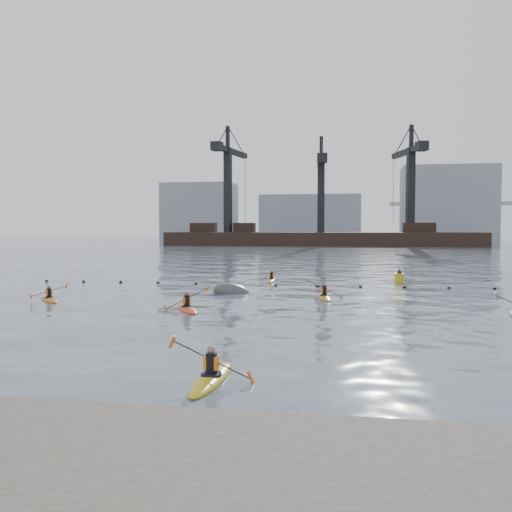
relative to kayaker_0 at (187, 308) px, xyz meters
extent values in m
plane|color=#384452|center=(1.99, -10.30, -0.10)|extent=(400.00, 400.00, 0.00)
sphere|color=black|center=(-15.01, 12.20, -0.07)|extent=(0.24, 0.24, 0.24)
sphere|color=black|center=(-12.01, 12.37, -0.07)|extent=(0.24, 0.24, 0.24)
sphere|color=black|center=(-9.01, 12.45, -0.07)|extent=(0.24, 0.24, 0.24)
sphere|color=black|center=(-6.01, 12.42, -0.07)|extent=(0.24, 0.24, 0.24)
sphere|color=black|center=(-3.01, 12.29, -0.07)|extent=(0.24, 0.24, 0.24)
sphere|color=black|center=(-0.01, 12.12, -0.07)|extent=(0.24, 0.24, 0.24)
sphere|color=black|center=(2.99, 11.99, -0.07)|extent=(0.24, 0.24, 0.24)
sphere|color=black|center=(5.99, 11.96, -0.07)|extent=(0.24, 0.24, 0.24)
sphere|color=black|center=(8.99, 12.05, -0.07)|extent=(0.24, 0.24, 0.24)
sphere|color=black|center=(11.99, 12.21, -0.07)|extent=(0.24, 0.24, 0.24)
sphere|color=black|center=(14.99, 12.37, -0.07)|extent=(0.24, 0.24, 0.24)
sphere|color=black|center=(17.99, 12.45, -0.07)|extent=(0.24, 0.24, 0.24)
cube|color=black|center=(1.99, 99.70, 0.75)|extent=(72.00, 12.00, 4.50)
cube|color=black|center=(-26.01, 99.70, 4.10)|extent=(6.00, 3.00, 2.20)
cube|color=black|center=(-16.01, 99.70, 4.10)|extent=(5.00, 3.00, 2.20)
cube|color=black|center=(23.99, 99.70, 4.10)|extent=(7.00, 3.00, 2.20)
cube|color=black|center=(-20.01, 99.70, 13.00)|extent=(1.85, 1.85, 20.00)
cube|color=black|center=(-19.54, 102.36, 22.40)|extent=(4.31, 17.93, 1.20)
cube|color=black|center=(-21.10, 93.50, 22.40)|extent=(2.62, 2.94, 2.00)
cube|color=black|center=(-20.01, 99.70, 25.50)|extent=(0.93, 0.93, 5.00)
cube|color=black|center=(1.99, 99.70, 11.50)|extent=(1.73, 1.73, 17.00)
cube|color=black|center=(1.80, 101.95, 19.40)|extent=(2.50, 15.05, 1.20)
cube|color=black|center=(2.45, 94.47, 19.40)|extent=(2.42, 2.78, 2.00)
cube|color=black|center=(1.99, 99.70, 22.50)|extent=(0.87, 0.87, 5.00)
cube|color=black|center=(21.99, 99.70, 12.50)|extent=(1.96, 1.96, 19.00)
cube|color=black|center=(21.33, 102.17, 21.40)|extent=(5.56, 16.73, 1.20)
cube|color=black|center=(23.53, 93.96, 21.40)|extent=(2.80, 3.08, 2.00)
cube|color=black|center=(21.99, 99.70, 24.50)|extent=(0.98, 0.98, 5.00)
cube|color=gray|center=(-38.01, 139.70, 8.90)|extent=(22.00, 14.00, 18.00)
cube|color=gray|center=(-3.01, 139.70, 6.90)|extent=(30.00, 14.00, 14.00)
cube|color=gray|center=(36.99, 139.70, 10.90)|extent=(26.00, 14.00, 22.00)
cube|color=gray|center=(56.99, 159.70, 11.90)|extent=(70.00, 2.00, 1.20)
cylinder|color=gray|center=(31.99, 159.70, 9.90)|extent=(1.60, 1.60, 20.00)
ellipsoid|color=red|center=(0.00, 0.00, -0.06)|extent=(2.28, 3.31, 0.34)
cylinder|color=black|center=(0.00, 0.00, 0.08)|extent=(0.87, 0.87, 0.06)
cylinder|color=black|center=(0.00, 0.00, 0.38)|extent=(0.32, 0.32, 0.56)
cube|color=orange|center=(0.00, 0.00, 0.40)|extent=(0.45, 0.39, 0.36)
sphere|color=#8C6651|center=(0.00, 0.00, 0.75)|extent=(0.22, 0.22, 0.22)
cylinder|color=black|center=(0.00, 0.00, 0.48)|extent=(1.90, 1.10, 1.01)
cube|color=#D85914|center=(-0.95, -0.54, 0.03)|extent=(0.25, 0.23, 0.35)
cube|color=#D85914|center=(0.95, 0.54, 0.94)|extent=(0.25, 0.23, 0.35)
ellipsoid|color=gold|center=(4.40, -12.21, -0.06)|extent=(0.80, 3.50, 0.35)
cylinder|color=black|center=(4.40, -12.21, 0.08)|extent=(0.67, 0.67, 0.07)
cylinder|color=black|center=(4.40, -12.21, 0.39)|extent=(0.33, 0.33, 0.57)
cube|color=orange|center=(4.40, -12.21, 0.41)|extent=(0.40, 0.25, 0.37)
sphere|color=#8C6651|center=(4.40, -12.21, 0.77)|extent=(0.23, 0.23, 0.23)
cylinder|color=black|center=(4.40, -12.21, 0.49)|extent=(2.21, 0.11, 0.98)
cube|color=#D85914|center=(3.29, -12.18, 0.93)|extent=(0.20, 0.16, 0.36)
cube|color=#D85914|center=(5.50, -12.25, 0.05)|extent=(0.20, 0.16, 0.36)
ellipsoid|color=#CC6513|center=(-8.90, 2.19, -0.07)|extent=(2.57, 2.71, 0.31)
cylinder|color=black|center=(-8.90, 2.19, 0.06)|extent=(0.82, 0.82, 0.06)
cylinder|color=black|center=(-8.90, 2.19, 0.33)|extent=(0.29, 0.29, 0.51)
cube|color=orange|center=(-8.90, 2.19, 0.35)|extent=(0.40, 0.39, 0.33)
sphere|color=#8C6651|center=(-8.90, 2.19, 0.67)|extent=(0.20, 0.20, 0.20)
cylinder|color=black|center=(-8.90, 2.19, 0.43)|extent=(1.56, 1.44, 0.55)
cube|color=#D85914|center=(-9.63, 1.52, 0.19)|extent=(0.19, 0.19, 0.33)
cube|color=#D85914|center=(-8.17, 2.86, 0.67)|extent=(0.19, 0.19, 0.33)
ellipsoid|color=orange|center=(6.72, 5.79, -0.06)|extent=(1.33, 3.36, 0.33)
cylinder|color=black|center=(6.72, 5.79, 0.07)|extent=(0.73, 0.73, 0.06)
cylinder|color=black|center=(6.72, 5.79, 0.36)|extent=(0.31, 0.31, 0.53)
cube|color=orange|center=(6.72, 5.79, 0.38)|extent=(0.41, 0.30, 0.35)
sphere|color=#8C6651|center=(6.72, 5.79, 0.72)|extent=(0.22, 0.22, 0.22)
cylinder|color=black|center=(6.72, 5.79, 0.46)|extent=(2.00, 0.46, 1.05)
cube|color=#D85914|center=(5.69, 5.57, 0.93)|extent=(0.23, 0.18, 0.34)
cube|color=#D85914|center=(7.74, 6.01, -0.01)|extent=(0.23, 0.18, 0.34)
cube|color=#D85914|center=(14.95, 0.20, 0.88)|extent=(0.20, 0.15, 0.34)
ellipsoid|color=orange|center=(2.21, 15.52, -0.07)|extent=(0.75, 3.12, 0.31)
cylinder|color=black|center=(2.21, 15.52, 0.06)|extent=(0.61, 0.61, 0.06)
cylinder|color=black|center=(2.21, 15.52, 0.33)|extent=(0.29, 0.29, 0.50)
cube|color=orange|center=(2.21, 15.52, 0.35)|extent=(0.36, 0.23, 0.33)
sphere|color=#8C6651|center=(2.21, 15.52, 0.67)|extent=(0.20, 0.20, 0.20)
cylinder|color=black|center=(2.21, 15.52, 0.43)|extent=(1.90, 0.12, 1.03)
cube|color=#D85914|center=(1.22, 15.47, -0.04)|extent=(0.20, 0.14, 0.31)
cube|color=#D85914|center=(3.19, 15.56, 0.89)|extent=(0.20, 0.14, 0.31)
ellipsoid|color=#3E4043|center=(0.73, 7.55, -0.10)|extent=(2.92, 1.99, 1.72)
cylinder|color=gold|center=(11.97, 15.74, 0.19)|extent=(0.68, 0.68, 0.87)
cone|color=black|center=(11.97, 15.74, 0.82)|extent=(0.43, 0.43, 0.34)
camera|label=1|loc=(8.03, -26.43, 4.10)|focal=38.00mm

